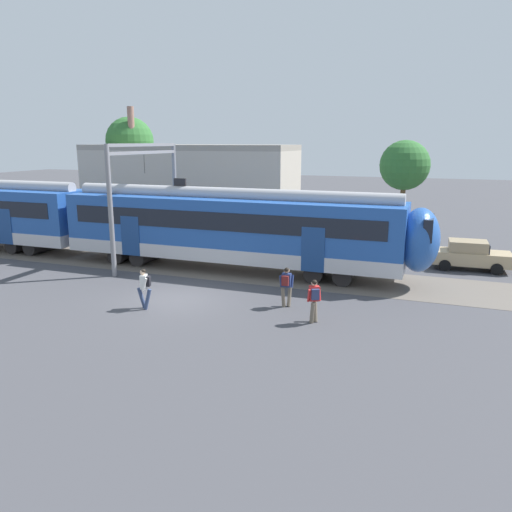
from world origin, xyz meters
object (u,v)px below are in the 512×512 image
pedestrian_navy (286,284)px  pedestrian_red (314,297)px  commuter_train (92,219)px  pedestrian_white (145,285)px  parked_car_tan (470,255)px

pedestrian_navy → pedestrian_red: same height
commuter_train → pedestrian_white: commuter_train is taller
commuter_train → pedestrian_navy: bearing=-20.1°
pedestrian_navy → pedestrian_red: (1.50, -1.40, 0.00)m
pedestrian_white → pedestrian_red: (6.79, 0.79, 0.00)m
pedestrian_navy → parked_car_tan: 11.81m
pedestrian_white → pedestrian_navy: 5.73m
commuter_train → pedestrian_red: commuter_train is taller
commuter_train → pedestrian_red: bearing=-22.9°
commuter_train → pedestrian_red: (14.70, -6.22, -1.26)m
pedestrian_white → pedestrian_navy: (5.29, 2.19, 0.00)m
pedestrian_red → parked_car_tan: (5.79, 10.69, -0.21)m
commuter_train → pedestrian_navy: commuter_train is taller
commuter_train → pedestrian_red: size_ratio=22.83×
pedestrian_white → parked_car_tan: 17.03m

